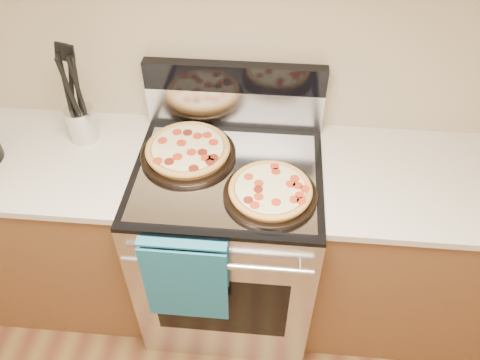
# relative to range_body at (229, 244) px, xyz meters

# --- Properties ---
(wall_back) EXTENTS (4.00, 0.00, 4.00)m
(wall_back) POSITION_rel_range_body_xyz_m (0.00, 0.35, 0.90)
(wall_back) COLOR #C5B28E
(wall_back) RESTS_ON ground
(range_body) EXTENTS (0.76, 0.68, 0.90)m
(range_body) POSITION_rel_range_body_xyz_m (0.00, 0.00, 0.00)
(range_body) COLOR #B7B7BC
(range_body) RESTS_ON ground
(oven_window) EXTENTS (0.56, 0.01, 0.40)m
(oven_window) POSITION_rel_range_body_xyz_m (0.00, -0.34, 0.00)
(oven_window) COLOR black
(oven_window) RESTS_ON range_body
(cooktop) EXTENTS (0.76, 0.68, 0.02)m
(cooktop) POSITION_rel_range_body_xyz_m (0.00, 0.00, 0.46)
(cooktop) COLOR black
(cooktop) RESTS_ON range_body
(backsplash_lower) EXTENTS (0.76, 0.06, 0.18)m
(backsplash_lower) POSITION_rel_range_body_xyz_m (0.00, 0.31, 0.56)
(backsplash_lower) COLOR silver
(backsplash_lower) RESTS_ON cooktop
(backsplash_upper) EXTENTS (0.76, 0.06, 0.12)m
(backsplash_upper) POSITION_rel_range_body_xyz_m (0.00, 0.31, 0.71)
(backsplash_upper) COLOR black
(backsplash_upper) RESTS_ON backsplash_lower
(oven_handle) EXTENTS (0.70, 0.03, 0.03)m
(oven_handle) POSITION_rel_range_body_xyz_m (0.00, -0.38, 0.35)
(oven_handle) COLOR silver
(oven_handle) RESTS_ON range_body
(dish_towel) EXTENTS (0.32, 0.05, 0.42)m
(dish_towel) POSITION_rel_range_body_xyz_m (-0.12, -0.38, 0.25)
(dish_towel) COLOR #1D6792
(dish_towel) RESTS_ON oven_handle
(foil_sheet) EXTENTS (0.70, 0.55, 0.01)m
(foil_sheet) POSITION_rel_range_body_xyz_m (0.00, -0.03, 0.47)
(foil_sheet) COLOR gray
(foil_sheet) RESTS_ON cooktop
(cabinet_left) EXTENTS (1.00, 0.62, 0.88)m
(cabinet_left) POSITION_rel_range_body_xyz_m (-0.88, 0.03, -0.01)
(cabinet_left) COLOR brown
(cabinet_left) RESTS_ON ground
(countertop_left) EXTENTS (1.02, 0.64, 0.03)m
(countertop_left) POSITION_rel_range_body_xyz_m (-0.88, 0.03, 0.45)
(countertop_left) COLOR beige
(countertop_left) RESTS_ON cabinet_left
(cabinet_right) EXTENTS (1.00, 0.62, 0.88)m
(cabinet_right) POSITION_rel_range_body_xyz_m (0.88, 0.03, -0.01)
(cabinet_right) COLOR brown
(cabinet_right) RESTS_ON ground
(countertop_right) EXTENTS (1.02, 0.64, 0.03)m
(countertop_right) POSITION_rel_range_body_xyz_m (0.88, 0.03, 0.45)
(countertop_right) COLOR beige
(countertop_right) RESTS_ON cabinet_right
(pepperoni_pizza_back) EXTENTS (0.50, 0.50, 0.05)m
(pepperoni_pizza_back) POSITION_rel_range_body_xyz_m (-0.17, 0.07, 0.50)
(pepperoni_pizza_back) COLOR #AD7C35
(pepperoni_pizza_back) RESTS_ON foil_sheet
(pepperoni_pizza_front) EXTENTS (0.44, 0.44, 0.05)m
(pepperoni_pizza_front) POSITION_rel_range_body_xyz_m (0.18, -0.13, 0.50)
(pepperoni_pizza_front) COLOR #AD7C35
(pepperoni_pizza_front) RESTS_ON foil_sheet
(utensil_crock) EXTENTS (0.12, 0.12, 0.15)m
(utensil_crock) POSITION_rel_range_body_xyz_m (-0.64, 0.16, 0.54)
(utensil_crock) COLOR silver
(utensil_crock) RESTS_ON countertop_left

